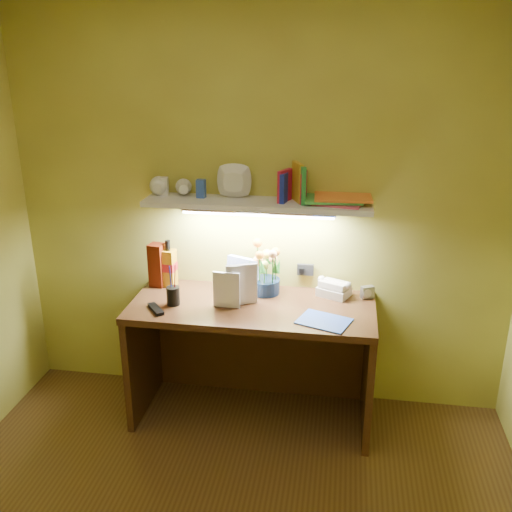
{
  "coord_description": "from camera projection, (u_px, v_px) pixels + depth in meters",
  "views": [
    {
      "loc": [
        0.49,
        -1.73,
        2.14
      ],
      "look_at": [
        -0.0,
        1.35,
        0.99
      ],
      "focal_mm": 40.0,
      "sensor_mm": 36.0,
      "label": 1
    }
  ],
  "objects": [
    {
      "name": "tv_remote",
      "position": [
        156.0,
        309.0,
        3.19
      ],
      "size": [
        0.13,
        0.15,
        0.02
      ],
      "primitive_type": "cube",
      "rotation": [
        0.0,
        0.0,
        0.66
      ],
      "color": "black",
      "rests_on": "desk"
    },
    {
      "name": "art_card",
      "position": [
        243.0,
        275.0,
        3.41
      ],
      "size": [
        0.21,
        0.12,
        0.21
      ],
      "primitive_type": null,
      "rotation": [
        0.0,
        0.0,
        -0.4
      ],
      "color": "white",
      "rests_on": "desk"
    },
    {
      "name": "desk_book_a",
      "position": [
        226.0,
        286.0,
        3.2
      ],
      "size": [
        0.18,
        0.09,
        0.25
      ],
      "primitive_type": "imported",
      "rotation": [
        0.0,
        0.0,
        0.38
      ],
      "color": "beige",
      "rests_on": "desk"
    },
    {
      "name": "whisky_box",
      "position": [
        157.0,
        265.0,
        3.48
      ],
      "size": [
        0.1,
        0.1,
        0.27
      ],
      "primitive_type": "cube",
      "rotation": [
        0.0,
        0.0,
        -0.14
      ],
      "color": "#551707",
      "rests_on": "desk"
    },
    {
      "name": "blue_folder",
      "position": [
        324.0,
        321.0,
        3.06
      ],
      "size": [
        0.32,
        0.27,
        0.01
      ],
      "primitive_type": "cube",
      "rotation": [
        0.0,
        0.0,
        -0.35
      ],
      "color": "blue",
      "rests_on": "desk"
    },
    {
      "name": "whisky_bottle",
      "position": [
        169.0,
        263.0,
        3.47
      ],
      "size": [
        0.09,
        0.09,
        0.29
      ],
      "primitive_type": null,
      "rotation": [
        0.0,
        0.0,
        -0.12
      ],
      "color": "#BB8212",
      "rests_on": "desk"
    },
    {
      "name": "desk_book_b",
      "position": [
        213.0,
        289.0,
        3.21
      ],
      "size": [
        0.16,
        0.03,
        0.21
      ],
      "primitive_type": "imported",
      "rotation": [
        0.0,
        0.0,
        -0.06
      ],
      "color": "white",
      "rests_on": "desk"
    },
    {
      "name": "desk_clock",
      "position": [
        367.0,
        292.0,
        3.33
      ],
      "size": [
        0.08,
        0.07,
        0.07
      ],
      "primitive_type": "cube",
      "rotation": [
        0.0,
        0.0,
        0.43
      ],
      "color": "#AEAEB3",
      "rests_on": "desk"
    },
    {
      "name": "desk",
      "position": [
        252.0,
        362.0,
        3.39
      ],
      "size": [
        1.4,
        0.6,
        0.75
      ],
      "primitive_type": "cube",
      "color": "#321C0D",
      "rests_on": "ground"
    },
    {
      "name": "pen_cup",
      "position": [
        173.0,
        290.0,
        3.23
      ],
      "size": [
        0.09,
        0.09,
        0.18
      ],
      "primitive_type": "cylinder",
      "rotation": [
        0.0,
        0.0,
        0.16
      ],
      "color": "black",
      "rests_on": "desk"
    },
    {
      "name": "flower_bouquet",
      "position": [
        265.0,
        269.0,
        3.37
      ],
      "size": [
        0.24,
        0.24,
        0.31
      ],
      "primitive_type": null,
      "rotation": [
        0.0,
        0.0,
        -0.28
      ],
      "color": "#0C1D3B",
      "rests_on": "desk"
    },
    {
      "name": "wall_shelf",
      "position": [
        260.0,
        198.0,
        3.23
      ],
      "size": [
        1.3,
        0.3,
        0.25
      ],
      "color": "white",
      "rests_on": "ground"
    },
    {
      "name": "telephone",
      "position": [
        334.0,
        287.0,
        3.36
      ],
      "size": [
        0.22,
        0.19,
        0.11
      ],
      "primitive_type": null,
      "rotation": [
        0.0,
        0.0,
        -0.43
      ],
      "color": "beige",
      "rests_on": "desk"
    }
  ]
}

